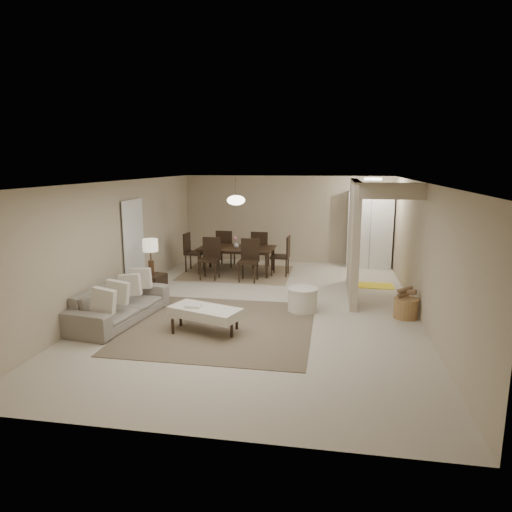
% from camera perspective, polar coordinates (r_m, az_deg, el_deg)
% --- Properties ---
extents(floor, '(9.00, 9.00, 0.00)m').
position_cam_1_polar(floor, '(9.23, 0.76, -6.44)').
color(floor, beige).
rests_on(floor, ground).
extents(ceiling, '(9.00, 9.00, 0.00)m').
position_cam_1_polar(ceiling, '(8.79, 0.81, 9.26)').
color(ceiling, white).
rests_on(ceiling, back_wall).
extents(back_wall, '(6.00, 0.00, 6.00)m').
position_cam_1_polar(back_wall, '(13.35, 3.80, 4.61)').
color(back_wall, '#B8A98B').
rests_on(back_wall, floor).
extents(left_wall, '(0.00, 9.00, 9.00)m').
position_cam_1_polar(left_wall, '(9.84, -16.74, 1.69)').
color(left_wall, '#B8A98B').
rests_on(left_wall, floor).
extents(right_wall, '(0.00, 9.00, 9.00)m').
position_cam_1_polar(right_wall, '(8.98, 20.07, 0.56)').
color(right_wall, '#B8A98B').
rests_on(right_wall, floor).
extents(partition, '(0.15, 2.50, 2.50)m').
position_cam_1_polar(partition, '(10.07, 12.09, 2.13)').
color(partition, '#B8A98B').
rests_on(partition, floor).
extents(doorway, '(0.04, 0.90, 2.04)m').
position_cam_1_polar(doorway, '(10.40, -15.07, 1.00)').
color(doorway, black).
rests_on(doorway, floor).
extents(pantry_cabinet, '(1.20, 0.55, 2.10)m').
position_cam_1_polar(pantry_cabinet, '(12.99, 14.01, 3.22)').
color(pantry_cabinet, white).
rests_on(pantry_cabinet, floor).
extents(flush_light, '(0.44, 0.44, 0.05)m').
position_cam_1_polar(flush_light, '(11.92, 14.42, 9.30)').
color(flush_light, white).
rests_on(flush_light, ceiling).
extents(living_rug, '(3.20, 3.20, 0.01)m').
position_cam_1_polar(living_rug, '(8.21, -4.40, -8.75)').
color(living_rug, brown).
rests_on(living_rug, floor).
extents(sofa, '(2.30, 1.14, 0.64)m').
position_cam_1_polar(sofa, '(8.75, -16.66, -5.74)').
color(sofa, gray).
rests_on(sofa, floor).
extents(ottoman_bench, '(1.34, 0.93, 0.44)m').
position_cam_1_polar(ottoman_bench, '(7.87, -6.40, -7.03)').
color(ottoman_bench, silver).
rests_on(ottoman_bench, living_rug).
extents(side_table, '(0.57, 0.57, 0.54)m').
position_cam_1_polar(side_table, '(9.97, -12.85, -3.77)').
color(side_table, black).
rests_on(side_table, floor).
extents(table_lamp, '(0.32, 0.32, 0.76)m').
position_cam_1_polar(table_lamp, '(9.79, -13.07, 0.94)').
color(table_lamp, '#4D3421').
rests_on(table_lamp, side_table).
extents(round_pouf, '(0.60, 0.60, 0.46)m').
position_cam_1_polar(round_pouf, '(8.99, 5.84, -5.47)').
color(round_pouf, silver).
rests_on(round_pouf, floor).
extents(wicker_basket, '(0.56, 0.56, 0.38)m').
position_cam_1_polar(wicker_basket, '(9.03, 18.22, -6.21)').
color(wicker_basket, olive).
rests_on(wicker_basket, floor).
extents(dining_rug, '(2.80, 2.10, 0.01)m').
position_cam_1_polar(dining_rug, '(12.05, -2.43, -2.13)').
color(dining_rug, '#877053').
rests_on(dining_rug, floor).
extents(dining_table, '(2.00, 1.17, 0.69)m').
position_cam_1_polar(dining_table, '(11.98, -2.45, -0.56)').
color(dining_table, black).
rests_on(dining_table, dining_rug).
extents(dining_chairs, '(2.79, 2.06, 1.03)m').
position_cam_1_polar(dining_chairs, '(11.94, -2.45, 0.25)').
color(dining_chairs, black).
rests_on(dining_chairs, dining_rug).
extents(vase, '(0.17, 0.17, 0.14)m').
position_cam_1_polar(vase, '(11.90, -2.47, 1.40)').
color(vase, silver).
rests_on(vase, dining_table).
extents(yellow_mat, '(0.93, 0.57, 0.01)m').
position_cam_1_polar(yellow_mat, '(11.17, 14.45, -3.59)').
color(yellow_mat, yellow).
rests_on(yellow_mat, floor).
extents(pendant_light, '(0.46, 0.46, 0.71)m').
position_cam_1_polar(pendant_light, '(11.75, -2.51, 6.98)').
color(pendant_light, '#4D3421').
rests_on(pendant_light, ceiling).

